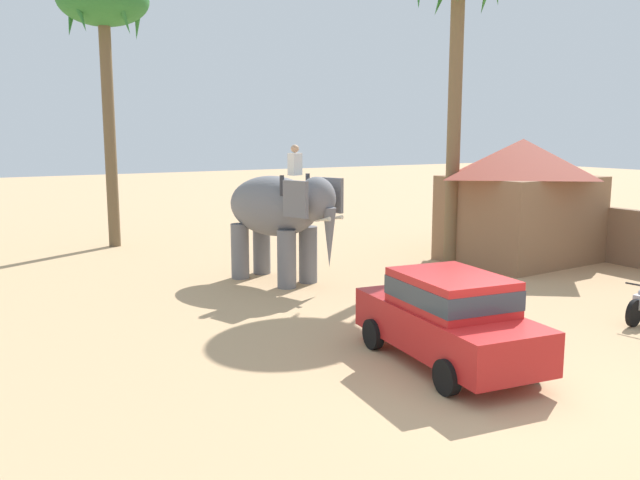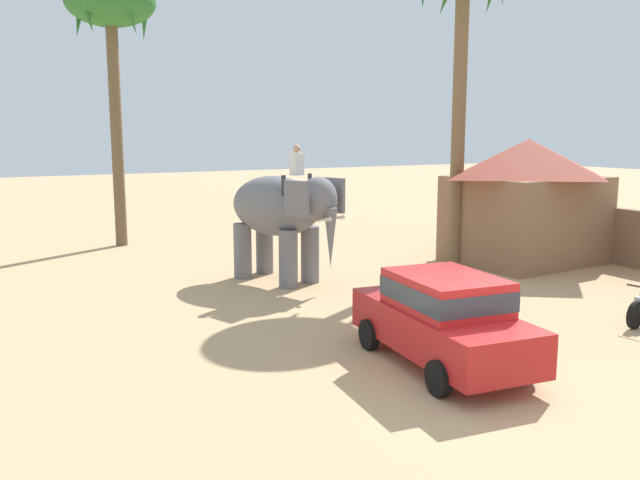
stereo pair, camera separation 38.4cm
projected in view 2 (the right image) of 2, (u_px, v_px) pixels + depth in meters
name	position (u px, v px, depth m)	size (l,w,h in m)	color
ground_plane	(476.00, 385.00, 11.31)	(120.00, 120.00, 0.00)	tan
car_sedan_foreground	(443.00, 316.00, 12.12)	(2.23, 4.27, 1.70)	red
elephant_with_mahout	(282.00, 212.00, 18.79)	(2.65, 4.01, 3.88)	slate
palm_tree_near_hut	(111.00, 11.00, 23.76)	(3.20, 3.20, 9.71)	brown
roadside_hut	(526.00, 197.00, 21.64)	(5.28, 4.54, 4.00)	#8C6647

